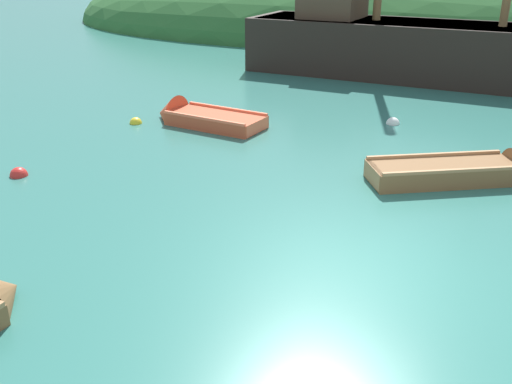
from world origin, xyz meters
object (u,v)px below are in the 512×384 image
rowboat_center (199,119)px  buoy_red (19,176)px  buoy_yellow (136,123)px  sailing_ship (423,57)px  buoy_white (393,124)px  rowboat_outer_left (467,174)px

rowboat_center → buoy_red: 5.40m
buoy_yellow → sailing_ship: bearing=47.3°
buoy_yellow → buoy_white: size_ratio=0.92×
sailing_ship → buoy_white: sailing_ship is taller
rowboat_outer_left → buoy_yellow: 8.99m
rowboat_outer_left → buoy_red: rowboat_outer_left is taller
rowboat_center → rowboat_outer_left: bearing=175.5°
rowboat_outer_left → buoy_yellow: (-8.74, 2.08, -0.14)m
buoy_yellow → buoy_white: buoy_white is taller
rowboat_outer_left → rowboat_center: bearing=137.0°
rowboat_center → buoy_red: bearing=79.6°
rowboat_outer_left → buoy_white: 4.29m
rowboat_center → buoy_red: rowboat_center is taller
sailing_ship → buoy_yellow: (-7.73, -8.39, -0.80)m
sailing_ship → rowboat_center: sailing_ship is taller
rowboat_center → buoy_white: rowboat_center is taller
rowboat_outer_left → buoy_red: 9.66m
rowboat_center → buoy_yellow: 1.78m
buoy_red → buoy_white: bearing=39.1°
rowboat_outer_left → buoy_white: (-1.73, 3.93, -0.14)m
sailing_ship → buoy_red: size_ratio=42.30×
sailing_ship → buoy_red: bearing=-112.0°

